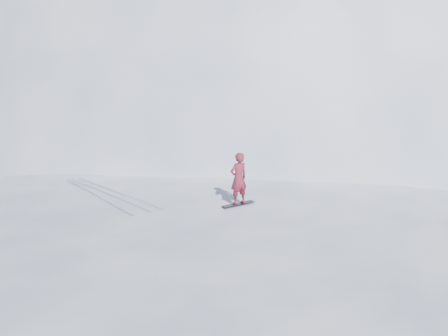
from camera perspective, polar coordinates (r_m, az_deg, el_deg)
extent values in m
plane|color=white|center=(14.78, -6.49, -15.66)|extent=(400.00, 400.00, 0.00)
ellipsoid|color=white|center=(17.61, -7.47, -10.75)|extent=(36.00, 28.00, 4.80)
ellipsoid|color=white|center=(47.14, 5.32, 4.41)|extent=(60.00, 56.00, 56.00)
ellipsoid|color=white|center=(36.01, -4.79, 1.72)|extent=(28.00, 24.00, 18.00)
ellipsoid|color=white|center=(15.22, 16.72, -15.27)|extent=(5.00, 4.50, 0.70)
ellipsoid|color=white|center=(19.53, -19.23, -8.95)|extent=(7.00, 6.30, 1.00)
ellipsoid|color=white|center=(21.21, 6.64, -6.51)|extent=(4.00, 3.60, 0.60)
cube|color=black|center=(15.30, 1.89, -4.71)|extent=(1.30, 0.30, 0.02)
imported|color=maroon|center=(15.04, 1.91, -1.38)|extent=(0.68, 0.47, 1.82)
cube|color=silver|center=(17.08, -16.42, -3.31)|extent=(0.98, 5.94, 0.04)
cube|color=silver|center=(17.18, -15.07, -3.13)|extent=(1.45, 5.85, 0.04)
cube|color=silver|center=(17.28, -13.87, -2.97)|extent=(1.59, 5.82, 0.04)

